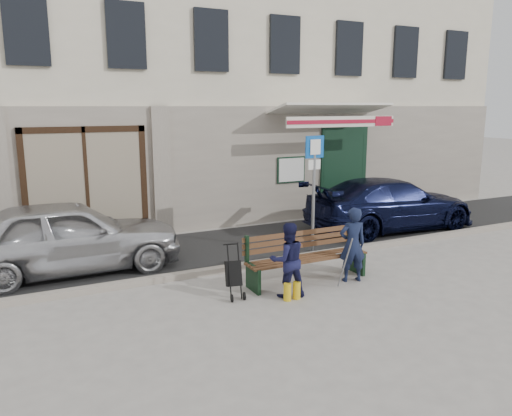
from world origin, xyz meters
TOP-DOWN VIEW (x-y plane):
  - ground at (0.00, 0.00)m, footprint 80.00×80.00m
  - asphalt_lane at (0.00, 3.10)m, footprint 60.00×3.20m
  - curb at (0.00, 1.50)m, footprint 60.00×0.18m
  - building at (0.01, 8.45)m, footprint 20.00×8.27m
  - car_silver at (-3.87, 2.82)m, footprint 4.28×1.73m
  - car_navy at (4.12, 2.80)m, footprint 4.75×2.08m
  - parking_sign at (1.16, 1.93)m, footprint 0.48×0.09m
  - bench at (-0.02, 0.34)m, footprint 2.40×1.17m
  - man at (0.78, -0.01)m, footprint 0.58×0.45m
  - woman at (-0.67, -0.15)m, footprint 0.70×0.58m
  - stroller at (-1.52, 0.20)m, footprint 0.31×0.41m

SIDE VIEW (x-z plane):
  - ground at x=0.00m, z-range 0.00..0.00m
  - asphalt_lane at x=0.00m, z-range 0.00..0.01m
  - curb at x=0.00m, z-range 0.00..0.12m
  - stroller at x=-1.52m, z-range -0.05..0.87m
  - bench at x=-0.02m, z-range -0.03..0.95m
  - woman at x=-0.67m, z-range 0.00..1.29m
  - car_navy at x=4.12m, z-range 0.00..1.36m
  - man at x=0.78m, z-range 0.00..1.40m
  - car_silver at x=-3.87m, z-range 0.00..1.46m
  - parking_sign at x=1.16m, z-range 0.43..3.01m
  - building at x=0.01m, z-range -0.03..9.97m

